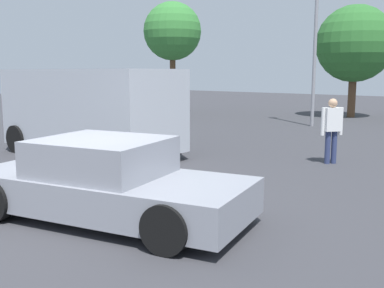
# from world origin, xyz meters

# --- Properties ---
(ground_plane) EXTENTS (80.00, 80.00, 0.00)m
(ground_plane) POSITION_xyz_m (0.00, 0.00, 0.00)
(ground_plane) COLOR #38383D
(sedan_foreground) EXTENTS (4.58, 2.67, 1.22)m
(sedan_foreground) POSITION_xyz_m (0.26, 0.14, 0.56)
(sedan_foreground) COLOR gray
(sedan_foreground) RESTS_ON ground_plane
(van_white) EXTENTS (5.08, 2.35, 2.27)m
(van_white) POSITION_xyz_m (-4.21, 3.45, 1.22)
(van_white) COLOR #B2B7C1
(van_white) RESTS_ON ground_plane
(pedestrian) EXTENTS (0.44, 0.47, 1.57)m
(pedestrian) POSITION_xyz_m (1.21, 6.35, 0.93)
(pedestrian) COLOR navy
(pedestrian) RESTS_ON ground_plane
(tree_back_left) EXTENTS (3.69, 3.69, 5.41)m
(tree_back_left) POSITION_xyz_m (-2.61, 18.19, 3.55)
(tree_back_left) COLOR brown
(tree_back_left) RESTS_ON ground_plane
(tree_far_right) EXTENTS (3.02, 3.02, 5.83)m
(tree_far_right) POSITION_xyz_m (-10.73, 14.13, 4.29)
(tree_far_right) COLOR brown
(tree_far_right) RESTS_ON ground_plane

